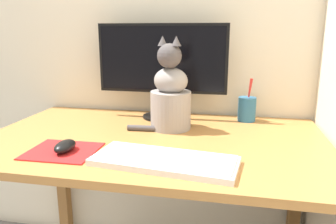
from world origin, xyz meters
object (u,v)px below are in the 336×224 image
computer_mouse_left (65,146)px  cat (170,95)px  pen_cup (247,109)px  keyboard (164,160)px  monitor (162,65)px

computer_mouse_left → cat: 0.44m
computer_mouse_left → pen_cup: (0.57, 0.50, 0.03)m
keyboard → pen_cup: size_ratio=2.39×
cat → pen_cup: size_ratio=1.96×
keyboard → cat: cat is taller
computer_mouse_left → pen_cup: bearing=41.5°
monitor → keyboard: (0.12, -0.51, -0.22)m
monitor → keyboard: size_ratio=1.28×
cat → monitor: bearing=129.5°
pen_cup → cat: bearing=-149.2°
monitor → keyboard: bearing=-76.8°
monitor → cat: (0.07, -0.16, -0.10)m
cat → pen_cup: (0.29, 0.18, -0.08)m
keyboard → pen_cup: 0.58m
keyboard → pen_cup: bearing=72.0°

